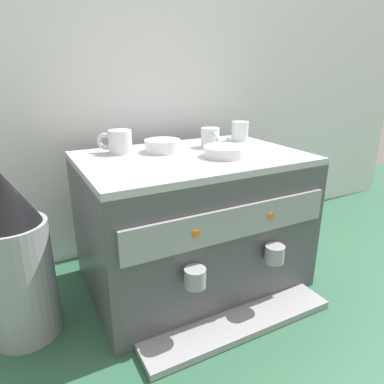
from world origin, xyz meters
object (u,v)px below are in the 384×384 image
(milk_pitcher, at_px, (300,234))
(ceramic_bowl_0, at_px, (225,152))
(ceramic_cup_2, at_px, (119,142))
(ceramic_bowl_1, at_px, (163,146))
(espresso_machine, at_px, (193,221))
(coffee_grinder, at_px, (16,262))
(ceramic_cup_1, at_px, (240,131))
(ceramic_cup_0, at_px, (211,138))

(milk_pitcher, bearing_deg, ceramic_bowl_0, -173.32)
(ceramic_cup_2, distance_m, ceramic_bowl_1, 0.14)
(espresso_machine, distance_m, ceramic_bowl_1, 0.26)
(ceramic_bowl_1, distance_m, coffee_grinder, 0.53)
(espresso_machine, relative_size, ceramic_bowl_0, 5.33)
(ceramic_cup_1, distance_m, milk_pitcher, 0.48)
(ceramic_cup_0, xyz_separation_m, ceramic_cup_2, (-0.30, 0.06, 0.00))
(ceramic_cup_0, relative_size, milk_pitcher, 0.75)
(ceramic_bowl_0, xyz_separation_m, coffee_grinder, (-0.60, 0.04, -0.23))
(ceramic_cup_2, height_order, ceramic_bowl_1, ceramic_cup_2)
(ceramic_cup_2, relative_size, ceramic_bowl_0, 0.80)
(espresso_machine, relative_size, coffee_grinder, 1.47)
(espresso_machine, distance_m, ceramic_cup_1, 0.39)
(ceramic_cup_1, height_order, ceramic_bowl_1, ceramic_cup_1)
(ceramic_cup_1, distance_m, ceramic_cup_2, 0.45)
(ceramic_cup_1, bearing_deg, milk_pitcher, -33.24)
(ceramic_cup_2, bearing_deg, ceramic_bowl_0, -36.21)
(espresso_machine, height_order, ceramic_cup_1, ceramic_cup_1)
(espresso_machine, bearing_deg, ceramic_cup_2, 145.24)
(milk_pitcher, bearing_deg, ceramic_bowl_1, 169.48)
(ceramic_cup_0, distance_m, ceramic_bowl_0, 0.14)
(espresso_machine, height_order, ceramic_cup_0, ceramic_cup_0)
(ceramic_cup_2, distance_m, coffee_grinder, 0.44)
(ceramic_cup_2, bearing_deg, ceramic_cup_1, -0.60)
(ceramic_bowl_1, distance_m, milk_pitcher, 0.67)
(ceramic_bowl_1, bearing_deg, milk_pitcher, -10.52)
(ceramic_cup_1, distance_m, ceramic_bowl_0, 0.27)
(espresso_machine, height_order, coffee_grinder, coffee_grinder)
(ceramic_bowl_0, xyz_separation_m, milk_pitcher, (0.40, 0.05, -0.39))
(ceramic_cup_1, height_order, ceramic_bowl_0, ceramic_cup_1)
(ceramic_cup_2, relative_size, coffee_grinder, 0.22)
(espresso_machine, distance_m, ceramic_cup_2, 0.34)
(milk_pitcher, bearing_deg, espresso_machine, 178.22)
(ceramic_bowl_0, bearing_deg, ceramic_cup_2, 143.79)
(espresso_machine, xyz_separation_m, ceramic_bowl_1, (-0.06, 0.09, 0.24))
(espresso_machine, bearing_deg, coffee_grinder, -177.85)
(espresso_machine, height_order, ceramic_cup_2, ceramic_cup_2)
(ceramic_cup_2, xyz_separation_m, ceramic_bowl_0, (0.26, -0.19, -0.02))
(ceramic_bowl_0, relative_size, ceramic_bowl_1, 1.11)
(ceramic_cup_2, bearing_deg, ceramic_bowl_1, -19.92)
(ceramic_bowl_1, bearing_deg, ceramic_cup_2, 160.08)
(ceramic_cup_2, xyz_separation_m, milk_pitcher, (0.67, -0.15, -0.41))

